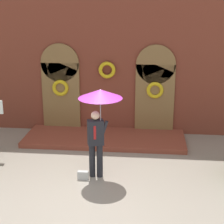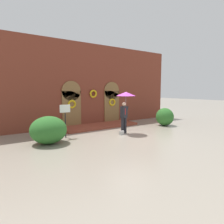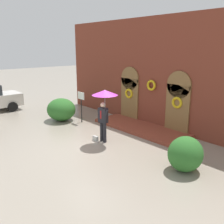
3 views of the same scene
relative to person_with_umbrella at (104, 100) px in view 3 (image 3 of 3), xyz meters
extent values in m
plane|color=gray|center=(-0.17, -0.54, -1.91)|extent=(80.00, 80.00, 0.00)
cube|color=brown|center=(-0.17, 3.66, 0.89)|extent=(14.00, 0.50, 5.60)
cube|color=brown|center=(-1.77, 3.37, -0.71)|extent=(1.30, 0.08, 2.40)
cylinder|color=brown|center=(-1.77, 3.37, 0.49)|extent=(1.30, 0.08, 1.30)
cube|color=brown|center=(1.43, 3.37, -0.71)|extent=(1.30, 0.08, 2.40)
cylinder|color=brown|center=(1.43, 3.37, 0.49)|extent=(1.30, 0.08, 1.30)
torus|color=gold|center=(-1.77, 3.30, -0.36)|extent=(0.56, 0.12, 0.56)
torus|color=gold|center=(1.43, 3.30, -0.36)|extent=(0.56, 0.12, 0.56)
torus|color=gold|center=(-0.17, 3.30, 0.29)|extent=(0.56, 0.12, 0.56)
cube|color=brown|center=(-0.17, 2.51, -1.83)|extent=(5.20, 1.80, 0.16)
cylinder|color=black|center=(-0.20, 0.00, -1.46)|extent=(0.16, 0.16, 0.90)
cylinder|color=black|center=(0.00, 0.00, -1.46)|extent=(0.16, 0.16, 0.90)
cube|color=black|center=(-0.10, 0.00, -0.68)|extent=(0.45, 0.35, 0.66)
cube|color=#A51919|center=(-0.10, -0.13, -0.64)|extent=(0.06, 0.03, 0.36)
sphere|color=beige|center=(-0.10, 0.00, -0.22)|extent=(0.22, 0.22, 0.22)
cylinder|color=black|center=(0.12, 0.00, -0.58)|extent=(0.22, 0.09, 0.46)
cylinder|color=gray|center=(0.03, 0.00, -0.26)|extent=(0.02, 0.02, 0.98)
cone|color=#992893|center=(0.03, 0.00, 0.34)|extent=(1.10, 1.10, 0.22)
cone|color=white|center=(0.03, 0.00, 0.35)|extent=(0.61, 0.61, 0.20)
cube|color=#B7B7B2|center=(-0.41, -0.20, -1.80)|extent=(0.28, 0.12, 0.22)
cylinder|color=black|center=(-3.18, 0.99, -1.26)|extent=(0.06, 0.06, 1.30)
cube|color=white|center=(-3.18, 0.99, -0.39)|extent=(0.56, 0.03, 0.40)
ellipsoid|color=#2D6B28|center=(-4.27, 0.35, -1.27)|extent=(1.67, 1.59, 1.28)
ellipsoid|color=#2D6B28|center=(3.83, 0.36, -1.30)|extent=(1.15, 1.26, 1.22)
cylinder|color=black|center=(-9.95, -0.96, -1.59)|extent=(0.24, 0.65, 0.64)
cylinder|color=black|center=(-8.15, -1.00, -1.59)|extent=(0.24, 0.65, 0.64)
camera|label=1|loc=(1.20, -8.83, 2.67)|focal=60.00mm
camera|label=2|loc=(-7.09, -8.74, 0.59)|focal=32.00mm
camera|label=3|loc=(7.99, -6.70, 2.23)|focal=40.00mm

